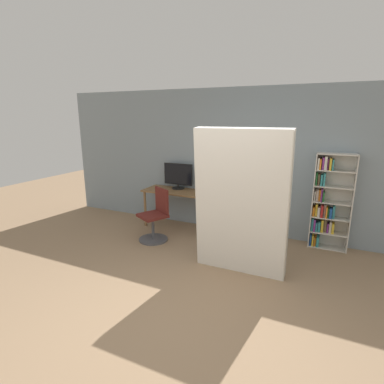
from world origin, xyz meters
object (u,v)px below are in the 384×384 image
(office_chair, at_px, (155,219))
(bookshelf, at_px, (328,203))
(monitor, at_px, (178,176))
(mattress_near, at_px, (241,204))

(office_chair, xyz_separation_m, bookshelf, (2.79, 0.95, 0.39))
(monitor, height_order, mattress_near, mattress_near)
(monitor, relative_size, mattress_near, 0.30)
(bookshelf, bearing_deg, office_chair, -161.18)
(office_chair, relative_size, bookshelf, 0.58)
(mattress_near, bearing_deg, bookshelf, 53.41)
(bookshelf, bearing_deg, mattress_near, -126.59)
(office_chair, height_order, bookshelf, bookshelf)
(monitor, xyz_separation_m, mattress_near, (1.71, -1.42, 0.00))
(mattress_near, bearing_deg, monitor, 140.24)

